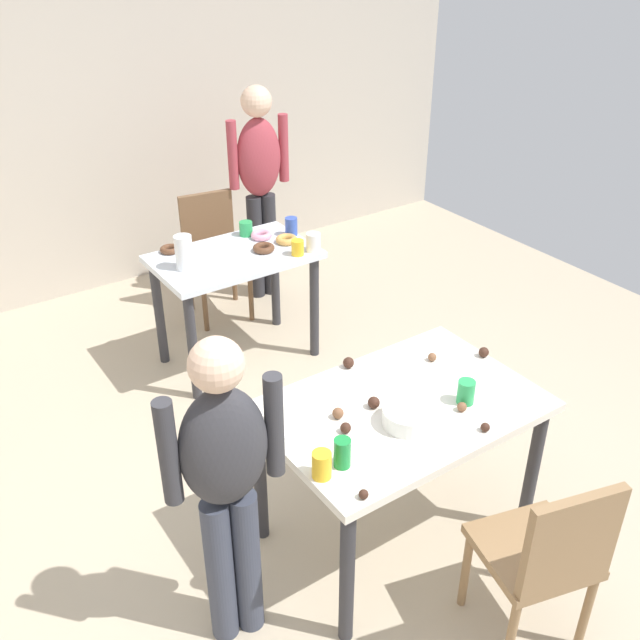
% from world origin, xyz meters
% --- Properties ---
extents(ground_plane, '(6.40, 6.40, 0.00)m').
position_xyz_m(ground_plane, '(0.00, 0.00, 0.00)').
color(ground_plane, tan).
extents(wall_back, '(6.40, 0.10, 2.60)m').
position_xyz_m(wall_back, '(0.00, 3.20, 1.30)').
color(wall_back, '#BCB2A3').
rests_on(wall_back, ground_plane).
extents(dining_table_near, '(1.17, 0.79, 0.75)m').
position_xyz_m(dining_table_near, '(0.11, -0.11, 0.65)').
color(dining_table_near, silver).
rests_on(dining_table_near, ground_plane).
extents(dining_table_far, '(0.98, 0.61, 0.75)m').
position_xyz_m(dining_table_far, '(0.25, 1.64, 0.62)').
color(dining_table_far, silver).
rests_on(dining_table_far, ground_plane).
extents(chair_near_table, '(0.49, 0.49, 0.87)m').
position_xyz_m(chair_near_table, '(0.19, -0.88, 0.50)').
color(chair_near_table, olive).
rests_on(chair_near_table, ground_plane).
extents(chair_far_table, '(0.45, 0.45, 0.87)m').
position_xyz_m(chair_far_table, '(0.43, 2.30, 0.50)').
color(chair_far_table, brown).
rests_on(chair_far_table, ground_plane).
extents(person_girl_near, '(0.45, 0.26, 1.40)m').
position_xyz_m(person_girl_near, '(-0.75, -0.16, 0.83)').
color(person_girl_near, '#383D4C').
rests_on(person_girl_near, ground_plane).
extents(person_adult_far, '(0.46, 0.24, 1.56)m').
position_xyz_m(person_adult_far, '(0.84, 2.33, 0.94)').
color(person_adult_far, '#28282D').
rests_on(person_adult_far, ground_plane).
extents(mixing_bowl, '(0.22, 0.22, 0.07)m').
position_xyz_m(mixing_bowl, '(0.05, -0.23, 0.79)').
color(mixing_bowl, white).
rests_on(mixing_bowl, dining_table_near).
extents(soda_can, '(0.07, 0.07, 0.12)m').
position_xyz_m(soda_can, '(-0.32, -0.28, 0.81)').
color(soda_can, '#198438').
rests_on(soda_can, dining_table_near).
extents(fork_near, '(0.17, 0.02, 0.01)m').
position_xyz_m(fork_near, '(-0.36, -0.02, 0.75)').
color(fork_near, silver).
rests_on(fork_near, dining_table_near).
extents(cup_near_0, '(0.07, 0.07, 0.11)m').
position_xyz_m(cup_near_0, '(0.35, -0.26, 0.80)').
color(cup_near_0, green).
rests_on(cup_near_0, dining_table_near).
extents(cup_near_1, '(0.07, 0.07, 0.11)m').
position_xyz_m(cup_near_1, '(-0.42, -0.29, 0.80)').
color(cup_near_1, yellow).
rests_on(cup_near_1, dining_table_near).
extents(cake_ball_0, '(0.04, 0.04, 0.04)m').
position_xyz_m(cake_ball_0, '(-0.20, -0.13, 0.77)').
color(cake_ball_0, '#3D2319').
rests_on(cake_ball_0, dining_table_near).
extents(cake_ball_1, '(0.05, 0.05, 0.05)m').
position_xyz_m(cake_ball_1, '(-0.17, -0.04, 0.77)').
color(cake_ball_1, brown).
rests_on(cake_ball_1, dining_table_near).
extents(cake_ball_2, '(0.05, 0.05, 0.05)m').
position_xyz_m(cake_ball_2, '(0.67, -0.04, 0.77)').
color(cake_ball_2, '#3D2319').
rests_on(cake_ball_2, dining_table_near).
extents(cake_ball_3, '(0.05, 0.05, 0.05)m').
position_xyz_m(cake_ball_3, '(-0.00, -0.06, 0.78)').
color(cake_ball_3, '#3D2319').
rests_on(cake_ball_3, dining_table_near).
extents(cake_ball_4, '(0.04, 0.04, 0.04)m').
position_xyz_m(cake_ball_4, '(0.45, 0.07, 0.77)').
color(cake_ball_4, brown).
rests_on(cake_ball_4, dining_table_near).
extents(cake_ball_5, '(0.04, 0.04, 0.04)m').
position_xyz_m(cake_ball_5, '(-0.36, -0.47, 0.77)').
color(cake_ball_5, '#3D2319').
rests_on(cake_ball_5, dining_table_near).
extents(cake_ball_6, '(0.05, 0.05, 0.05)m').
position_xyz_m(cake_ball_6, '(0.09, 0.24, 0.78)').
color(cake_ball_6, '#3D2319').
rests_on(cake_ball_6, dining_table_near).
extents(cake_ball_7, '(0.04, 0.04, 0.04)m').
position_xyz_m(cake_ball_7, '(0.28, -0.44, 0.77)').
color(cake_ball_7, '#3D2319').
rests_on(cake_ball_7, dining_table_near).
extents(cake_ball_8, '(0.04, 0.04, 0.04)m').
position_xyz_m(cake_ball_8, '(0.29, -0.29, 0.77)').
color(cake_ball_8, brown).
rests_on(cake_ball_8, dining_table_near).
extents(cake_ball_9, '(0.04, 0.04, 0.04)m').
position_xyz_m(cake_ball_9, '(-0.27, -0.23, 0.77)').
color(cake_ball_9, brown).
rests_on(cake_ball_9, dining_table_near).
extents(cake_ball_10, '(0.04, 0.04, 0.04)m').
position_xyz_m(cake_ball_10, '(-0.39, 0.11, 0.77)').
color(cake_ball_10, brown).
rests_on(cake_ball_10, dining_table_near).
extents(pitcher_far, '(0.10, 0.10, 0.21)m').
position_xyz_m(pitcher_far, '(-0.08, 1.62, 0.85)').
color(pitcher_far, white).
rests_on(pitcher_far, dining_table_far).
extents(cup_far_0, '(0.08, 0.08, 0.12)m').
position_xyz_m(cup_far_0, '(0.70, 1.68, 0.81)').
color(cup_far_0, '#3351B2').
rests_on(cup_far_0, dining_table_far).
extents(cup_far_1, '(0.09, 0.09, 0.11)m').
position_xyz_m(cup_far_1, '(0.68, 1.40, 0.81)').
color(cup_far_1, white).
rests_on(cup_far_1, dining_table_far).
extents(cup_far_2, '(0.08, 0.08, 0.09)m').
position_xyz_m(cup_far_2, '(0.45, 1.84, 0.80)').
color(cup_far_2, green).
rests_on(cup_far_2, dining_table_far).
extents(cup_far_3, '(0.08, 0.08, 0.10)m').
position_xyz_m(cup_far_3, '(0.57, 1.41, 0.80)').
color(cup_far_3, yellow).
rests_on(cup_far_3, dining_table_far).
extents(donut_far_0, '(0.14, 0.14, 0.04)m').
position_xyz_m(donut_far_0, '(0.61, 1.60, 0.77)').
color(donut_far_0, gold).
rests_on(donut_far_0, dining_table_far).
extents(donut_far_1, '(0.14, 0.14, 0.04)m').
position_xyz_m(donut_far_1, '(0.42, 1.57, 0.77)').
color(donut_far_1, brown).
rests_on(donut_far_1, dining_table_far).
extents(donut_far_2, '(0.14, 0.14, 0.04)m').
position_xyz_m(donut_far_2, '(0.51, 1.75, 0.77)').
color(donut_far_2, pink).
rests_on(donut_far_2, dining_table_far).
extents(donut_far_3, '(0.12, 0.12, 0.04)m').
position_xyz_m(donut_far_3, '(-0.06, 1.88, 0.77)').
color(donut_far_3, brown).
rests_on(donut_far_3, dining_table_far).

